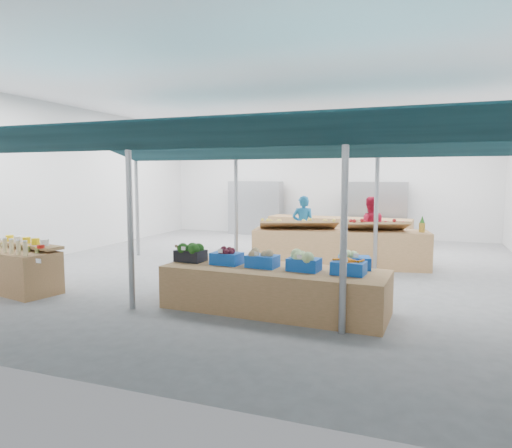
# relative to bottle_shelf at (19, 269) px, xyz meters

# --- Properties ---
(floor) EXTENTS (13.00, 13.00, 0.00)m
(floor) POSITION_rel_bottle_shelf_xyz_m (3.75, 3.75, -0.44)
(floor) COLOR slate
(floor) RESTS_ON ground
(hall) EXTENTS (13.00, 13.00, 13.00)m
(hall) POSITION_rel_bottle_shelf_xyz_m (3.75, 5.19, 2.21)
(hall) COLOR silver
(hall) RESTS_ON ground
(pole_grid) EXTENTS (10.00, 4.60, 3.00)m
(pole_grid) POSITION_rel_bottle_shelf_xyz_m (4.50, 2.00, 1.37)
(pole_grid) COLOR gray
(pole_grid) RESTS_ON floor
(awnings) EXTENTS (9.50, 7.08, 0.30)m
(awnings) POSITION_rel_bottle_shelf_xyz_m (4.50, 2.00, 2.34)
(awnings) COLOR black
(awnings) RESTS_ON pole_grid
(back_shelving_left) EXTENTS (2.00, 0.50, 2.00)m
(back_shelving_left) POSITION_rel_bottle_shelf_xyz_m (1.25, 9.75, 0.56)
(back_shelving_left) COLOR #B23F33
(back_shelving_left) RESTS_ON floor
(back_shelving_right) EXTENTS (2.00, 0.50, 2.00)m
(back_shelving_right) POSITION_rel_bottle_shelf_xyz_m (5.75, 9.75, 0.56)
(back_shelving_right) COLOR #B23F33
(back_shelving_right) RESTS_ON floor
(bottle_shelf) EXTENTS (1.93, 1.41, 1.08)m
(bottle_shelf) POSITION_rel_bottle_shelf_xyz_m (0.00, 0.00, 0.00)
(bottle_shelf) COLOR olive
(bottle_shelf) RESTS_ON floor
(veg_counter) EXTENTS (3.72, 1.39, 0.71)m
(veg_counter) POSITION_rel_bottle_shelf_xyz_m (5.01, 0.47, -0.08)
(veg_counter) COLOR olive
(veg_counter) RESTS_ON floor
(fruit_counter) EXTENTS (4.32, 1.72, 0.90)m
(fruit_counter) POSITION_rel_bottle_shelf_xyz_m (5.36, 4.59, 0.01)
(fruit_counter) COLOR olive
(fruit_counter) RESTS_ON floor
(far_counter) EXTENTS (4.75, 1.19, 0.85)m
(far_counter) POSITION_rel_bottle_shelf_xyz_m (4.63, 8.61, -0.01)
(far_counter) COLOR olive
(far_counter) RESTS_ON floor
(crate_stack) EXTENTS (0.52, 0.40, 0.56)m
(crate_stack) POSITION_rel_bottle_shelf_xyz_m (6.23, 0.46, -0.16)
(crate_stack) COLOR #104AAF
(crate_stack) RESTS_ON floor
(vendor_left) EXTENTS (0.67, 0.50, 1.68)m
(vendor_left) POSITION_rel_bottle_shelf_xyz_m (4.16, 5.69, 0.40)
(vendor_left) COLOR #17639B
(vendor_left) RESTS_ON floor
(vendor_right) EXTENTS (0.92, 0.77, 1.68)m
(vendor_right) POSITION_rel_bottle_shelf_xyz_m (5.96, 5.69, 0.40)
(vendor_right) COLOR #BB1736
(vendor_right) RESTS_ON floor
(crate_broccoli) EXTENTS (0.53, 0.43, 0.35)m
(crate_broccoli) POSITION_rel_bottle_shelf_xyz_m (3.43, 0.54, 0.43)
(crate_broccoli) COLOR black
(crate_broccoli) RESTS_ON veg_counter
(crate_beets) EXTENTS (0.53, 0.43, 0.29)m
(crate_beets) POSITION_rel_bottle_shelf_xyz_m (4.14, 0.51, 0.41)
(crate_beets) COLOR #104AAF
(crate_beets) RESTS_ON veg_counter
(crate_celeriac) EXTENTS (0.53, 0.43, 0.31)m
(crate_celeriac) POSITION_rel_bottle_shelf_xyz_m (4.81, 0.48, 0.42)
(crate_celeriac) COLOR #104AAF
(crate_celeriac) RESTS_ON veg_counter
(crate_cabbage) EXTENTS (0.53, 0.43, 0.35)m
(crate_cabbage) POSITION_rel_bottle_shelf_xyz_m (5.52, 0.44, 0.43)
(crate_cabbage) COLOR #104AAF
(crate_cabbage) RESTS_ON veg_counter
(crate_carrots) EXTENTS (0.53, 0.43, 0.29)m
(crate_carrots) POSITION_rel_bottle_shelf_xyz_m (6.23, 0.41, 0.39)
(crate_carrots) COLOR #104AAF
(crate_carrots) RESTS_ON veg_counter
(sparrow) EXTENTS (0.12, 0.09, 0.11)m
(sparrow) POSITION_rel_bottle_shelf_xyz_m (3.27, 0.42, 0.52)
(sparrow) COLOR brown
(sparrow) RESTS_ON crate_broccoli
(pole_ribbon) EXTENTS (0.12, 0.12, 0.28)m
(pole_ribbon) POSITION_rel_bottle_shelf_xyz_m (1.60, -1.01, 0.64)
(pole_ribbon) COLOR red
(pole_ribbon) RESTS_ON pole_grid
(apple_heap_yellow) EXTENTS (2.02, 1.31, 0.27)m
(apple_heap_yellow) POSITION_rel_bottle_shelf_xyz_m (4.39, 4.32, 0.63)
(apple_heap_yellow) COLOR #997247
(apple_heap_yellow) RESTS_ON fruit_counter
(apple_heap_red) EXTENTS (1.65, 1.17, 0.27)m
(apple_heap_red) POSITION_rel_bottle_shelf_xyz_m (6.22, 4.64, 0.63)
(apple_heap_red) COLOR #997247
(apple_heap_red) RESTS_ON fruit_counter
(pineapple) EXTENTS (0.14, 0.14, 0.39)m
(pineapple) POSITION_rel_bottle_shelf_xyz_m (7.25, 4.82, 0.65)
(pineapple) COLOR #8C6019
(pineapple) RESTS_ON fruit_counter
(crate_extra) EXTENTS (0.57, 0.46, 0.32)m
(crate_extra) POSITION_rel_bottle_shelf_xyz_m (6.25, 0.87, 0.42)
(crate_extra) COLOR #104AAF
(crate_extra) RESTS_ON veg_counter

